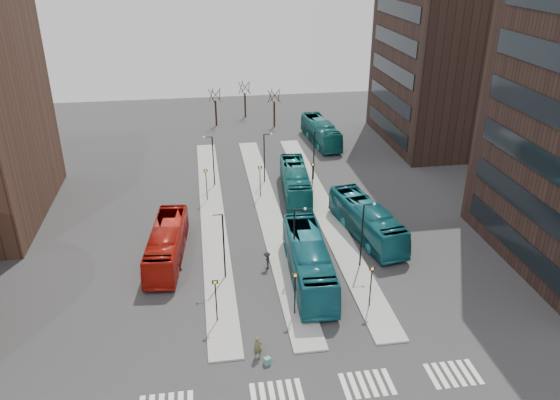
{
  "coord_description": "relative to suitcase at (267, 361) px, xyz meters",
  "views": [
    {
      "loc": [
        -4.85,
        -22.04,
        26.2
      ],
      "look_at": [
        2.07,
        22.44,
        5.0
      ],
      "focal_mm": 35.0,
      "sensor_mm": 36.0,
      "label": 1
    }
  ],
  "objects": [
    {
      "name": "island_left",
      "position": [
        -2.76,
        23.15,
        -0.2
      ],
      "size": [
        2.5,
        45.0,
        0.15
      ],
      "primitive_type": "cube",
      "color": "gray",
      "rests_on": "ground"
    },
    {
      "name": "island_mid",
      "position": [
        3.24,
        23.15,
        -0.2
      ],
      "size": [
        2.5,
        45.0,
        0.15
      ],
      "primitive_type": "cube",
      "color": "gray",
      "rests_on": "ground"
    },
    {
      "name": "island_right",
      "position": [
        9.24,
        23.15,
        -0.2
      ],
      "size": [
        2.5,
        45.0,
        0.15
      ],
      "primitive_type": "cube",
      "color": "gray",
      "rests_on": "ground"
    },
    {
      "name": "suitcase",
      "position": [
        0.0,
        0.0,
        0.0
      ],
      "size": [
        0.52,
        0.46,
        0.54
      ],
      "primitive_type": "cube",
      "rotation": [
        0.0,
        0.0,
        0.31
      ],
      "color": "#1D33A1",
      "rests_on": "ground"
    },
    {
      "name": "red_bus",
      "position": [
        -7.14,
        15.13,
        1.33
      ],
      "size": [
        3.86,
        11.68,
        3.19
      ],
      "primitive_type": "imported",
      "rotation": [
        0.0,
        0.0,
        -0.1
      ],
      "color": "#AD160D",
      "rests_on": "ground"
    },
    {
      "name": "teal_bus_a",
      "position": [
        4.87,
        9.91,
        1.52
      ],
      "size": [
        3.64,
        13.02,
        3.59
      ],
      "primitive_type": "imported",
      "rotation": [
        0.0,
        0.0,
        -0.05
      ],
      "color": "#16616F",
      "rests_on": "ground"
    },
    {
      "name": "teal_bus_b",
      "position": [
        6.88,
        27.3,
        1.35
      ],
      "size": [
        3.73,
        11.84,
        3.25
      ],
      "primitive_type": "imported",
      "rotation": [
        0.0,
        0.0,
        -0.09
      ],
      "color": "#136162",
      "rests_on": "ground"
    },
    {
      "name": "teal_bus_c",
      "position": [
        12.03,
        16.6,
        1.43
      ],
      "size": [
        4.86,
        12.5,
        3.4
      ],
      "primitive_type": "imported",
      "rotation": [
        0.0,
        0.0,
        0.17
      ],
      "color": "#155E6A",
      "rests_on": "ground"
    },
    {
      "name": "teal_bus_d",
      "position": [
        13.72,
        44.41,
        1.38
      ],
      "size": [
        3.67,
        12.02,
        3.3
      ],
      "primitive_type": "imported",
      "rotation": [
        0.0,
        0.0,
        0.08
      ],
      "color": "#125C5D",
      "rests_on": "ground"
    },
    {
      "name": "traveller",
      "position": [
        -0.55,
        0.78,
        0.58
      ],
      "size": [
        0.67,
        0.48,
        1.7
      ],
      "primitive_type": "imported",
      "rotation": [
        0.0,
        0.0,
        0.13
      ],
      "color": "brown",
      "rests_on": "ground"
    },
    {
      "name": "commuter_a",
      "position": [
        -6.32,
        13.02,
        0.64
      ],
      "size": [
        1.0,
        0.84,
        1.82
      ],
      "primitive_type": "imported",
      "rotation": [
        0.0,
        0.0,
        3.33
      ],
      "color": "black",
      "rests_on": "ground"
    },
    {
      "name": "commuter_b",
      "position": [
        3.99,
        7.44,
        0.64
      ],
      "size": [
        0.74,
        1.15,
        1.83
      ],
      "primitive_type": "imported",
      "rotation": [
        0.0,
        0.0,
        1.87
      ],
      "color": "black",
      "rests_on": "ground"
    },
    {
      "name": "commuter_c",
      "position": [
        1.61,
        12.13,
        0.55
      ],
      "size": [
        0.64,
        1.08,
        1.64
      ],
      "primitive_type": "imported",
      "rotation": [
        0.0,
        0.0,
        4.69
      ],
      "color": "black",
      "rests_on": "ground"
    },
    {
      "name": "crosswalk_stripes",
      "position": [
        2.99,
        -2.85,
        -0.26
      ],
      "size": [
        22.35,
        2.4,
        0.01
      ],
      "color": "silver",
      "rests_on": "ground"
    },
    {
      "name": "tower_far",
      "position": [
        33.21,
        43.15,
        14.73
      ],
      "size": [
        20.12,
        20.0,
        30.0
      ],
      "color": "black",
      "rests_on": "ground"
    },
    {
      "name": "sign_poles",
      "position": [
        2.84,
        16.15,
        2.14
      ],
      "size": [
        12.45,
        22.12,
        3.65
      ],
      "color": "black",
      "rests_on": "ground"
    },
    {
      "name": "lamp_posts",
      "position": [
        3.87,
        21.15,
        3.31
      ],
      "size": [
        14.04,
        20.24,
        6.12
      ],
      "color": "black",
      "rests_on": "ground"
    },
    {
      "name": "bare_trees",
      "position": [
        3.9,
        55.82,
        2.45
      ],
      "size": [
        10.97,
        8.14,
        5.9
      ],
      "color": "black",
      "rests_on": "ground"
    }
  ]
}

